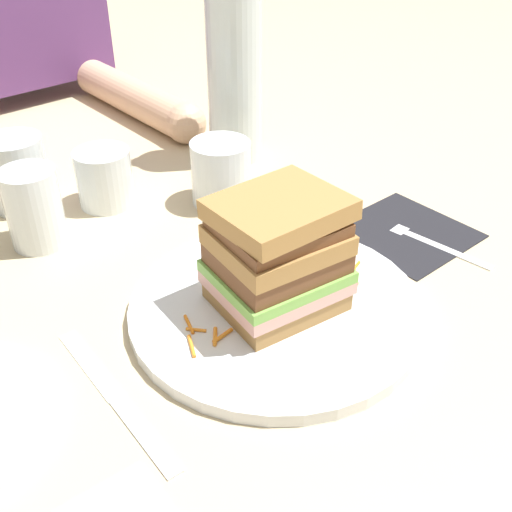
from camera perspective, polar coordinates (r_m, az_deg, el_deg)
ground_plane at (r=0.63m, az=-0.44°, el=-4.73°), size 3.00×3.00×0.00m
main_plate at (r=0.62m, az=1.83°, el=-4.75°), size 0.29×0.29×0.01m
sandwich at (r=0.58m, az=1.95°, el=0.09°), size 0.13×0.12×0.12m
carrot_shred_0 at (r=0.59m, az=-6.16°, el=-6.24°), size 0.01×0.03×0.00m
carrot_shred_1 at (r=0.57m, az=-5.92°, el=-8.21°), size 0.02×0.03×0.00m
carrot_shred_2 at (r=0.58m, az=-5.51°, el=-6.74°), size 0.01×0.02×0.00m
carrot_shred_3 at (r=0.58m, az=-3.06°, el=-7.29°), size 0.02×0.01×0.00m
carrot_shred_4 at (r=0.58m, az=-3.78°, el=-7.37°), size 0.02×0.02×0.00m
carrot_shred_5 at (r=0.66m, az=7.70°, el=-1.27°), size 0.01×0.02×0.00m
carrot_shred_6 at (r=0.67m, az=7.07°, el=-0.82°), size 0.03×0.01×0.00m
carrot_shred_7 at (r=0.65m, az=7.96°, el=-2.39°), size 0.02×0.03×0.00m
carrot_shred_8 at (r=0.65m, az=8.88°, el=-2.04°), size 0.03×0.02×0.00m
carrot_shred_9 at (r=0.65m, az=6.52°, el=-2.22°), size 0.01×0.02×0.00m
carrot_shred_10 at (r=0.67m, az=7.77°, el=-0.55°), size 0.01×0.03×0.00m
carrot_shred_11 at (r=0.65m, az=7.14°, el=-1.81°), size 0.01×0.02×0.00m
carrot_shred_12 at (r=0.67m, az=8.92°, el=-1.20°), size 0.03×0.01×0.00m
napkin_dark at (r=0.77m, az=13.53°, el=2.15°), size 0.14×0.14×0.00m
fork at (r=0.76m, az=14.99°, el=1.72°), size 0.03×0.17×0.00m
knife at (r=0.55m, az=-12.54°, el=-12.72°), size 0.03×0.20×0.00m
juice_glass at (r=0.80m, az=-3.22°, el=7.29°), size 0.08×0.08×0.08m
water_bottle at (r=0.88m, az=-2.02°, el=17.41°), size 0.08×0.08×0.31m
empty_tumbler_0 at (r=0.84m, az=-20.95°, el=7.10°), size 0.07×0.07×0.09m
empty_tumbler_1 at (r=0.75m, az=-19.67°, el=4.17°), size 0.06×0.06×0.09m
empty_tumbler_2 at (r=0.81m, az=-13.98°, el=6.86°), size 0.07×0.07×0.07m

